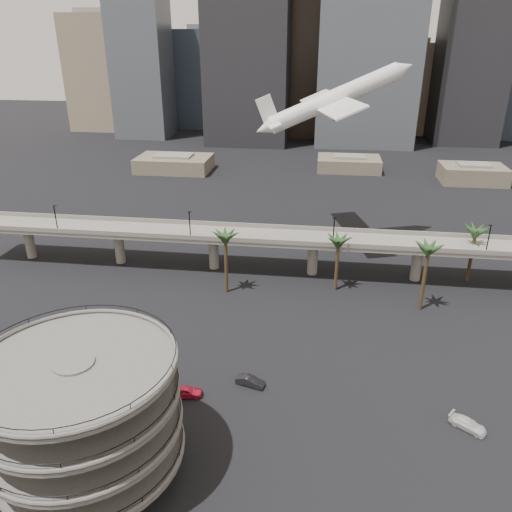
# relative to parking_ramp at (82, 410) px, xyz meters

# --- Properties ---
(ground) EXTENTS (700.00, 700.00, 0.00)m
(ground) POSITION_rel_parking_ramp_xyz_m (13.00, 4.00, -9.84)
(ground) COLOR black
(ground) RESTS_ON ground
(parking_ramp) EXTENTS (22.20, 22.20, 17.35)m
(parking_ramp) POSITION_rel_parking_ramp_xyz_m (0.00, 0.00, 0.00)
(parking_ramp) COLOR #53514E
(parking_ramp) RESTS_ON ground
(overpass) EXTENTS (130.00, 9.30, 14.70)m
(overpass) POSITION_rel_parking_ramp_xyz_m (13.00, 59.00, -2.50)
(overpass) COLOR slate
(overpass) RESTS_ON ground
(palm_trees) EXTENTS (54.40, 18.40, 14.00)m
(palm_trees) POSITION_rel_parking_ramp_xyz_m (34.48, 51.47, 1.46)
(palm_trees) COLOR #46341E
(palm_trees) RESTS_ON ground
(low_buildings) EXTENTS (135.00, 27.50, 6.80)m
(low_buildings) POSITION_rel_parking_ramp_xyz_m (19.89, 146.30, -6.97)
(low_buildings) COLOR brown
(low_buildings) RESTS_ON ground
(skyline) EXTENTS (269.00, 86.00, 130.82)m
(skyline) POSITION_rel_parking_ramp_xyz_m (28.11, 221.08, 38.04)
(skyline) COLOR #856F5B
(skyline) RESTS_ON ground
(airborne_jet) EXTENTS (36.13, 33.46, 17.49)m
(airborne_jet) POSITION_rel_parking_ramp_xyz_m (26.58, 76.49, 25.12)
(airborne_jet) COLOR silver
(airborne_jet) RESTS_ON ground
(car_a) EXTENTS (5.00, 2.64, 1.62)m
(car_a) POSITION_rel_parking_ramp_xyz_m (7.23, 15.36, -9.03)
(car_a) COLOR #BA1A37
(car_a) RESTS_ON ground
(car_b) EXTENTS (4.67, 2.63, 1.46)m
(car_b) POSITION_rel_parking_ramp_xyz_m (16.11, 19.09, -9.11)
(car_b) COLOR black
(car_b) RESTS_ON ground
(car_c) EXTENTS (5.13, 4.40, 1.41)m
(car_c) POSITION_rel_parking_ramp_xyz_m (46.10, 14.09, -9.13)
(car_c) COLOR silver
(car_c) RESTS_ON ground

